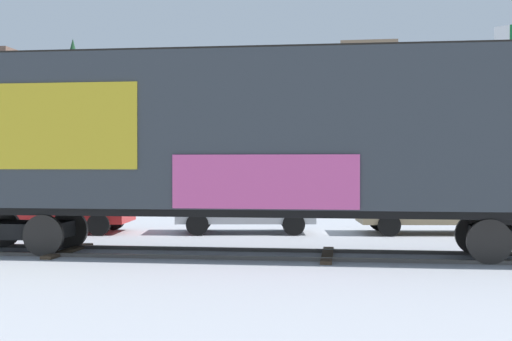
# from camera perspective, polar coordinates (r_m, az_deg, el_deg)

# --- Properties ---
(ground_plane) EXTENTS (260.00, 260.00, 0.00)m
(ground_plane) POSITION_cam_1_polar(r_m,az_deg,el_deg) (15.39, 0.58, -7.06)
(ground_plane) COLOR #B2B5BC
(track) EXTENTS (59.97, 5.45, 0.08)m
(track) POSITION_cam_1_polar(r_m,az_deg,el_deg) (15.41, -0.34, -6.90)
(track) COLOR #4C4742
(track) RESTS_ON ground_plane
(freight_car) EXTENTS (16.22, 3.77, 4.64)m
(freight_car) POSITION_cam_1_polar(r_m,az_deg,el_deg) (15.27, 0.42, 2.93)
(freight_car) COLOR #33383D
(freight_car) RESTS_ON ground_plane
(hillside) EXTENTS (138.65, 42.90, 14.81)m
(hillside) POSITION_cam_1_polar(r_m,az_deg,el_deg) (73.60, 2.92, 2.87)
(hillside) COLOR gray
(hillside) RESTS_ON ground_plane
(parked_car_red) EXTENTS (4.20, 2.02, 1.74)m
(parked_car_red) POSITION_cam_1_polar(r_m,az_deg,el_deg) (21.29, -16.14, -2.67)
(parked_car_red) COLOR #B21E1E
(parked_car_red) RESTS_ON ground_plane
(parked_car_silver) EXTENTS (4.13, 2.07, 1.67)m
(parked_car_silver) POSITION_cam_1_polar(r_m,az_deg,el_deg) (20.37, -0.96, -2.83)
(parked_car_silver) COLOR #B7BABF
(parked_car_silver) RESTS_ON ground_plane
(parked_car_tan) EXTENTS (4.66, 2.03, 1.62)m
(parked_car_tan) POSITION_cam_1_polar(r_m,az_deg,el_deg) (20.80, 14.63, -2.82)
(parked_car_tan) COLOR #9E8966
(parked_car_tan) RESTS_ON ground_plane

